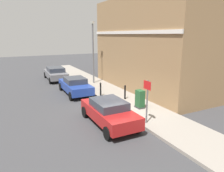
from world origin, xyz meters
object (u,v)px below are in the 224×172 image
at_px(car_red, 109,112).
at_px(car_grey, 56,73).
at_px(utility_cabinet, 140,100).
at_px(bollard_near_cabinet, 125,92).
at_px(street_sign, 147,95).
at_px(lamppost, 93,50).
at_px(car_blue, 75,85).
at_px(bollard_far_kerb, 101,89).

bearing_deg(car_red, car_grey, 0.24).
height_order(utility_cabinet, bollard_near_cabinet, utility_cabinet).
bearing_deg(utility_cabinet, street_sign, -116.13).
xyz_separation_m(car_red, bollard_near_cabinet, (2.82, 3.12, -0.01)).
height_order(utility_cabinet, street_sign, street_sign).
bearing_deg(car_grey, street_sign, -171.40).
distance_m(utility_cabinet, lamppost, 8.42).
relative_size(car_blue, bollard_near_cabinet, 4.19).
height_order(car_blue, utility_cabinet, car_blue).
distance_m(car_blue, car_grey, 6.14).
relative_size(car_red, bollard_far_kerb, 4.00).
distance_m(car_red, car_grey, 12.73).
distance_m(car_red, bollard_far_kerb, 4.93).
xyz_separation_m(bollard_far_kerb, lamppost, (1.22, 4.41, 2.60)).
xyz_separation_m(bollard_near_cabinet, lamppost, (-0.01, 5.96, 2.60)).
bearing_deg(lamppost, utility_cabinet, -90.64).
bearing_deg(car_red, street_sign, -121.59).
xyz_separation_m(car_red, street_sign, (1.68, -1.04, 0.95)).
bearing_deg(utility_cabinet, lamppost, 89.36).
bearing_deg(utility_cabinet, car_grey, 103.27).
xyz_separation_m(car_red, car_blue, (0.20, 6.59, -0.01)).
xyz_separation_m(car_grey, utility_cabinet, (2.74, -11.64, -0.05)).
xyz_separation_m(bollard_far_kerb, street_sign, (0.09, -5.71, 0.96)).
bearing_deg(lamppost, car_grey, 127.88).
relative_size(utility_cabinet, street_sign, 0.50).
xyz_separation_m(car_blue, lamppost, (2.61, 2.49, 2.60)).
bearing_deg(bollard_far_kerb, utility_cabinet, -72.44).
bearing_deg(car_red, car_blue, -1.60).
distance_m(car_red, lamppost, 9.85).
bearing_deg(car_grey, car_blue, -176.38).
distance_m(car_grey, bollard_far_kerb, 8.22).
relative_size(car_red, bollard_near_cabinet, 4.00).
xyz_separation_m(car_blue, street_sign, (1.48, -7.63, 0.96)).
bearing_deg(car_grey, bollard_far_kerb, -167.15).
height_order(car_red, bollard_near_cabinet, car_red).
height_order(utility_cabinet, bollard_far_kerb, utility_cabinet).
bearing_deg(bollard_far_kerb, bollard_near_cabinet, -51.47).
xyz_separation_m(car_blue, utility_cabinet, (2.52, -5.51, -0.02)).
bearing_deg(car_grey, bollard_near_cabinet, -161.96).
xyz_separation_m(car_grey, street_sign, (1.70, -13.76, 0.93)).
xyz_separation_m(bollard_near_cabinet, street_sign, (-1.14, -4.16, 0.96)).
bearing_deg(bollard_near_cabinet, bollard_far_kerb, 128.53).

